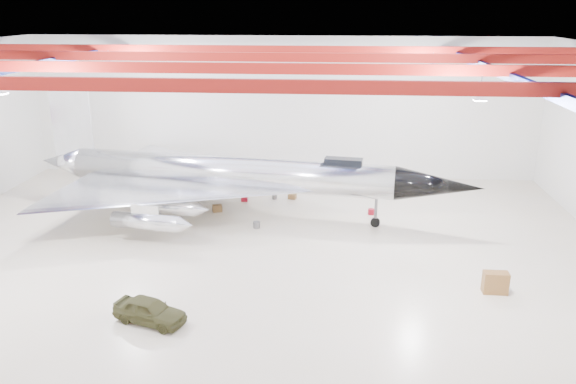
{
  "coord_description": "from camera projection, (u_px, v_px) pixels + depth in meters",
  "views": [
    {
      "loc": [
        4.32,
        -28.91,
        13.08
      ],
      "look_at": [
        1.64,
        2.0,
        2.81
      ],
      "focal_mm": 35.0,
      "sensor_mm": 36.0,
      "label": 1
    }
  ],
  "objects": [
    {
      "name": "jeep",
      "position": [
        150.0,
        311.0,
        24.3
      ],
      "size": [
        3.54,
        2.27,
        1.12
      ],
      "primitive_type": "imported",
      "rotation": [
        0.0,
        0.0,
        1.26
      ],
      "color": "#3E3D1F",
      "rests_on": "floor"
    },
    {
      "name": "spares_box",
      "position": [
        275.0,
        197.0,
        40.09
      ],
      "size": [
        0.42,
        0.42,
        0.31
      ],
      "primitive_type": "cylinder",
      "rotation": [
        0.0,
        0.0,
        -0.23
      ],
      "color": "#59595B",
      "rests_on": "floor"
    },
    {
      "name": "engine_drum",
      "position": [
        257.0,
        225.0,
        34.84
      ],
      "size": [
        0.52,
        0.52,
        0.39
      ],
      "primitive_type": "cylinder",
      "rotation": [
        0.0,
        0.0,
        0.22
      ],
      "color": "#59595B",
      "rests_on": "floor"
    },
    {
      "name": "toolbox_red",
      "position": [
        244.0,
        199.0,
        39.62
      ],
      "size": [
        0.47,
        0.39,
        0.32
      ],
      "primitive_type": "cube",
      "rotation": [
        0.0,
        0.0,
        0.06
      ],
      "color": "maroon",
      "rests_on": "floor"
    },
    {
      "name": "parts_bin",
      "position": [
        292.0,
        196.0,
        40.09
      ],
      "size": [
        0.64,
        0.56,
        0.38
      ],
      "primitive_type": "cube",
      "rotation": [
        0.0,
        0.0,
        -0.27
      ],
      "color": "olive",
      "rests_on": "floor"
    },
    {
      "name": "jet_aircraft",
      "position": [
        229.0,
        177.0,
        36.21
      ],
      "size": [
        29.37,
        18.86,
        8.02
      ],
      "rotation": [
        0.0,
        0.0,
        -0.13
      ],
      "color": "silver",
      "rests_on": "floor"
    },
    {
      "name": "tool_chest",
      "position": [
        371.0,
        212.0,
        37.1
      ],
      "size": [
        0.44,
        0.44,
        0.38
      ],
      "primitive_type": "cylinder",
      "rotation": [
        0.0,
        0.0,
        -0.06
      ],
      "color": "maroon",
      "rests_on": "floor"
    },
    {
      "name": "oil_barrel",
      "position": [
        217.0,
        208.0,
        37.63
      ],
      "size": [
        0.75,
        0.67,
        0.44
      ],
      "primitive_type": "cube",
      "rotation": [
        0.0,
        0.0,
        0.32
      ],
      "color": "olive",
      "rests_on": "floor"
    },
    {
      "name": "wall_back",
      "position": [
        282.0,
        108.0,
        44.27
      ],
      "size": [
        40.0,
        0.0,
        40.0
      ],
      "primitive_type": "plane",
      "rotation": [
        1.57,
        0.0,
        0.0
      ],
      "color": "silver",
      "rests_on": "floor"
    },
    {
      "name": "crate_ply",
      "position": [
        147.0,
        224.0,
        34.96
      ],
      "size": [
        0.62,
        0.56,
        0.36
      ],
      "primitive_type": "cube",
      "rotation": [
        0.0,
        0.0,
        -0.36
      ],
      "color": "olive",
      "rests_on": "floor"
    },
    {
      "name": "ceiling_structure",
      "position": [
        253.0,
        64.0,
        28.56
      ],
      "size": [
        39.5,
        29.5,
        1.08
      ],
      "color": "maroon",
      "rests_on": "ceiling"
    },
    {
      "name": "desk",
      "position": [
        495.0,
        283.0,
        26.82
      ],
      "size": [
        1.17,
        0.59,
        1.07
      ],
      "primitive_type": "cube",
      "rotation": [
        0.0,
        0.0,
        -0.0
      ],
      "color": "brown",
      "rests_on": "floor"
    },
    {
      "name": "ceiling",
      "position": [
        252.0,
        50.0,
        28.35
      ],
      "size": [
        40.0,
        40.0,
        0.0
      ],
      "primitive_type": "plane",
      "rotation": [
        3.14,
        0.0,
        0.0
      ],
      "color": "#0A0F38",
      "rests_on": "wall_back"
    },
    {
      "name": "floor",
      "position": [
        256.0,
        249.0,
        31.81
      ],
      "size": [
        40.0,
        40.0,
        0.0
      ],
      "primitive_type": "plane",
      "color": "beige",
      "rests_on": "ground"
    }
  ]
}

